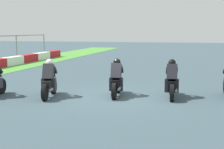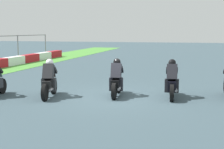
% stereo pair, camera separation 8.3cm
% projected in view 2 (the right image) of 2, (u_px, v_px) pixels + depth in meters
% --- Properties ---
extents(ground_plane, '(120.00, 120.00, 0.00)m').
position_uv_depth(ground_plane, '(113.00, 97.00, 13.08)').
color(ground_plane, '#3A4D56').
extents(rider_lane_b, '(2.04, 0.56, 1.51)m').
position_uv_depth(rider_lane_b, '(172.00, 82.00, 12.82)').
color(rider_lane_b, black).
rests_on(rider_lane_b, ground_plane).
extents(rider_lane_c, '(2.04, 0.57, 1.51)m').
position_uv_depth(rider_lane_c, '(117.00, 81.00, 13.16)').
color(rider_lane_c, black).
rests_on(rider_lane_c, ground_plane).
extents(rider_lane_d, '(2.03, 0.63, 1.51)m').
position_uv_depth(rider_lane_d, '(49.00, 82.00, 12.95)').
color(rider_lane_d, black).
rests_on(rider_lane_d, ground_plane).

